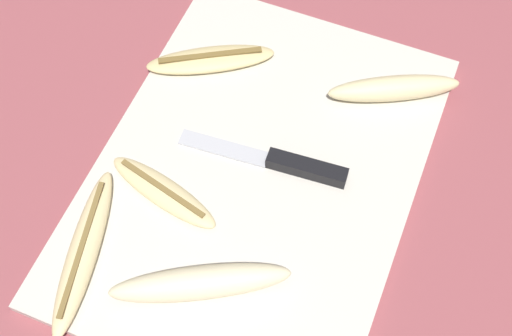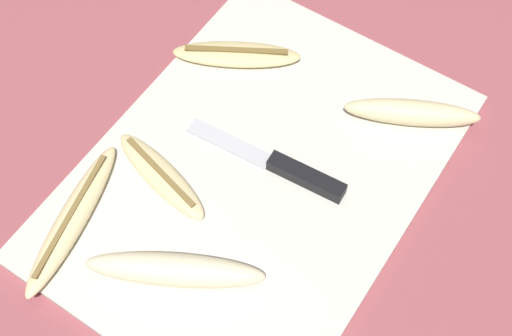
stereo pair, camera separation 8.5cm
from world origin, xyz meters
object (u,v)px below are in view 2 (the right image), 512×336
object	(u,v)px
banana_pale_long	(172,268)
banana_soft_right	(412,113)
banana_spotted_left	(237,54)
knife	(293,171)
banana_mellow_near	(161,175)
banana_ripe_center	(73,218)

from	to	relation	value
banana_pale_long	banana_soft_right	bearing A→B (deg)	-20.56
banana_pale_long	banana_soft_right	xyz separation A→B (m)	(0.33, -0.12, -0.00)
banana_soft_right	banana_spotted_left	world-z (taller)	banana_soft_right
knife	banana_soft_right	size ratio (longest dim) A/B	1.28
banana_soft_right	banana_spotted_left	distance (m)	0.24
banana_soft_right	banana_mellow_near	bearing A→B (deg)	139.26
banana_pale_long	banana_ripe_center	world-z (taller)	banana_pale_long
banana_pale_long	banana_spotted_left	bearing A→B (deg)	21.24
banana_mellow_near	banana_ripe_center	bearing A→B (deg)	154.09
banana_pale_long	banana_spotted_left	size ratio (longest dim) A/B	1.15
banana_spotted_left	banana_pale_long	bearing A→B (deg)	-158.76
banana_ripe_center	banana_soft_right	world-z (taller)	banana_soft_right
banana_soft_right	knife	bearing A→B (deg)	151.36
banana_ripe_center	banana_spotted_left	world-z (taller)	banana_ripe_center
banana_ripe_center	banana_spotted_left	size ratio (longest dim) A/B	1.25
banana_mellow_near	banana_pale_long	world-z (taller)	banana_pale_long
banana_mellow_near	banana_ripe_center	world-z (taller)	banana_ripe_center
banana_spotted_left	banana_soft_right	bearing A→B (deg)	-80.36
knife	banana_spotted_left	world-z (taller)	banana_spotted_left
banana_soft_right	banana_pale_long	bearing A→B (deg)	159.44
banana_pale_long	banana_spotted_left	xyz separation A→B (m)	(0.29, 0.11, -0.01)
banana_spotted_left	banana_mellow_near	bearing A→B (deg)	-171.83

